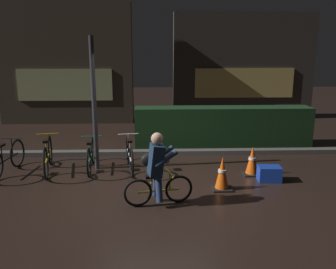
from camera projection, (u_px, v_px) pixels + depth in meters
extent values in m
plane|color=black|center=(159.00, 188.00, 6.56)|extent=(40.00, 40.00, 0.00)
cube|color=#56544F|center=(158.00, 153.00, 8.68)|extent=(12.00, 0.24, 0.12)
cube|color=#19381C|center=(223.00, 126.00, 9.52)|extent=(4.80, 0.70, 1.06)
cube|color=#42382D|center=(66.00, 64.00, 12.28)|extent=(4.74, 0.50, 4.22)
cube|color=#BFCC8C|center=(65.00, 85.00, 12.18)|extent=(3.32, 0.04, 1.10)
cube|color=#383330|center=(243.00, 67.00, 13.22)|extent=(5.36, 0.50, 3.98)
cube|color=#F2D172|center=(244.00, 83.00, 13.10)|extent=(3.75, 0.04, 1.10)
cylinder|color=#2D2D33|center=(94.00, 105.00, 7.35)|extent=(0.10, 0.10, 2.85)
torus|color=black|center=(17.00, 153.00, 7.72)|extent=(0.10, 0.63, 0.63)
cylinder|color=black|center=(7.00, 159.00, 7.27)|extent=(0.12, 0.93, 0.04)
cylinder|color=black|center=(2.00, 154.00, 7.07)|extent=(0.03, 0.03, 0.35)
cube|color=black|center=(1.00, 145.00, 7.03)|extent=(0.12, 0.21, 0.05)
cylinder|color=black|center=(12.00, 147.00, 7.47)|extent=(0.03, 0.03, 0.39)
cylinder|color=black|center=(11.00, 138.00, 7.43)|extent=(0.46, 0.07, 0.02)
torus|color=black|center=(50.00, 150.00, 7.88)|extent=(0.18, 0.67, 0.68)
torus|color=black|center=(46.00, 163.00, 6.92)|extent=(0.18, 0.67, 0.68)
cylinder|color=gold|center=(48.00, 156.00, 7.40)|extent=(0.24, 1.00, 0.04)
cylinder|color=gold|center=(46.00, 150.00, 7.19)|extent=(0.03, 0.03, 0.38)
cube|color=black|center=(46.00, 141.00, 7.15)|extent=(0.14, 0.22, 0.05)
cylinder|color=gold|center=(48.00, 143.00, 7.62)|extent=(0.03, 0.03, 0.43)
cylinder|color=gold|center=(48.00, 134.00, 7.57)|extent=(0.46, 0.12, 0.02)
torus|color=black|center=(93.00, 151.00, 7.96)|extent=(0.09, 0.62, 0.61)
torus|color=black|center=(89.00, 163.00, 7.08)|extent=(0.09, 0.62, 0.61)
cylinder|color=#236B38|center=(91.00, 156.00, 7.52)|extent=(0.11, 0.91, 0.04)
cylinder|color=#236B38|center=(90.00, 151.00, 7.33)|extent=(0.03, 0.03, 0.34)
cube|color=black|center=(89.00, 143.00, 7.29)|extent=(0.12, 0.21, 0.05)
cylinder|color=#236B38|center=(92.00, 145.00, 7.72)|extent=(0.03, 0.03, 0.38)
cylinder|color=#236B38|center=(91.00, 136.00, 7.68)|extent=(0.46, 0.06, 0.02)
torus|color=black|center=(128.00, 149.00, 8.00)|extent=(0.14, 0.65, 0.65)
torus|color=black|center=(131.00, 162.00, 7.07)|extent=(0.14, 0.65, 0.65)
cylinder|color=silver|center=(129.00, 155.00, 7.54)|extent=(0.18, 0.97, 0.04)
cylinder|color=silver|center=(130.00, 149.00, 7.33)|extent=(0.03, 0.03, 0.37)
cube|color=black|center=(130.00, 141.00, 7.29)|extent=(0.13, 0.21, 0.05)
cylinder|color=silver|center=(128.00, 143.00, 7.75)|extent=(0.03, 0.03, 0.41)
cylinder|color=silver|center=(128.00, 134.00, 7.70)|extent=(0.46, 0.09, 0.02)
cube|color=black|center=(222.00, 188.00, 6.50)|extent=(0.36, 0.36, 0.03)
cone|color=#EA560F|center=(222.00, 172.00, 6.43)|extent=(0.26, 0.26, 0.61)
cylinder|color=white|center=(222.00, 171.00, 6.42)|extent=(0.16, 0.16, 0.05)
cube|color=black|center=(251.00, 174.00, 7.29)|extent=(0.36, 0.36, 0.03)
cone|color=#EA560F|center=(252.00, 160.00, 7.22)|extent=(0.26, 0.26, 0.58)
cylinder|color=white|center=(252.00, 158.00, 7.21)|extent=(0.16, 0.16, 0.05)
cube|color=#193DB7|center=(269.00, 174.00, 6.89)|extent=(0.46, 0.35, 0.30)
torus|color=black|center=(179.00, 189.00, 5.88)|extent=(0.48, 0.14, 0.48)
torus|color=black|center=(138.00, 193.00, 5.71)|extent=(0.48, 0.14, 0.48)
cylinder|color=gold|center=(159.00, 191.00, 5.79)|extent=(0.70, 0.18, 0.04)
cylinder|color=gold|center=(151.00, 184.00, 5.73)|extent=(0.03, 0.03, 0.26)
cube|color=black|center=(151.00, 177.00, 5.70)|extent=(0.22, 0.14, 0.05)
cylinder|color=gold|center=(170.00, 182.00, 5.80)|extent=(0.03, 0.03, 0.30)
cylinder|color=gold|center=(170.00, 173.00, 5.77)|extent=(0.12, 0.45, 0.02)
cylinder|color=navy|center=(156.00, 186.00, 5.87)|extent=(0.15, 0.23, 0.42)
cylinder|color=navy|center=(159.00, 190.00, 5.68)|extent=(0.15, 0.23, 0.42)
cube|color=#192D47|center=(156.00, 160.00, 5.66)|extent=(0.32, 0.37, 0.54)
sphere|color=tan|center=(157.00, 139.00, 5.58)|extent=(0.20, 0.20, 0.20)
cylinder|color=#192D47|center=(162.00, 154.00, 5.81)|extent=(0.40, 0.16, 0.29)
cylinder|color=#192D47|center=(166.00, 159.00, 5.55)|extent=(0.40, 0.16, 0.29)
ellipsoid|color=black|center=(150.00, 160.00, 5.84)|extent=(0.35, 0.22, 0.24)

